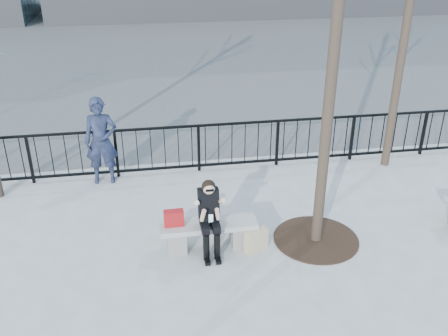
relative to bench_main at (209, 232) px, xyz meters
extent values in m
plane|color=gray|center=(0.00, 0.00, -0.30)|extent=(120.00, 120.00, 0.00)
cube|color=#474747|center=(0.00, 15.00, -0.30)|extent=(60.00, 23.00, 0.01)
cube|color=black|center=(0.00, 3.00, 0.78)|extent=(14.00, 0.05, 0.05)
cube|color=black|center=(0.00, 3.00, -0.18)|extent=(14.00, 0.05, 0.05)
cube|color=#2D2D30|center=(3.00, 21.96, 0.90)|extent=(18.00, 0.08, 2.40)
cylinder|color=black|center=(1.90, -0.10, 3.45)|extent=(0.18, 0.18, 7.50)
cylinder|color=black|center=(4.50, 2.60, 3.20)|extent=(0.18, 0.18, 7.00)
cylinder|color=black|center=(1.90, -0.10, -0.29)|extent=(1.50, 1.50, 0.02)
cube|color=slate|center=(-0.55, 0.00, -0.10)|extent=(0.32, 0.38, 0.40)
cube|color=slate|center=(0.55, 0.00, -0.10)|extent=(0.32, 0.38, 0.40)
cube|color=gray|center=(0.00, 0.00, 0.14)|extent=(1.65, 0.46, 0.09)
cube|color=#A11316|center=(-0.58, 0.02, 0.33)|extent=(0.33, 0.16, 0.27)
cube|color=beige|center=(0.78, -0.23, -0.10)|extent=(0.44, 0.32, 0.40)
imported|color=black|center=(-1.87, 2.80, 0.64)|extent=(0.70, 0.47, 1.89)
camera|label=1|loc=(-0.93, -7.11, 4.72)|focal=40.00mm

